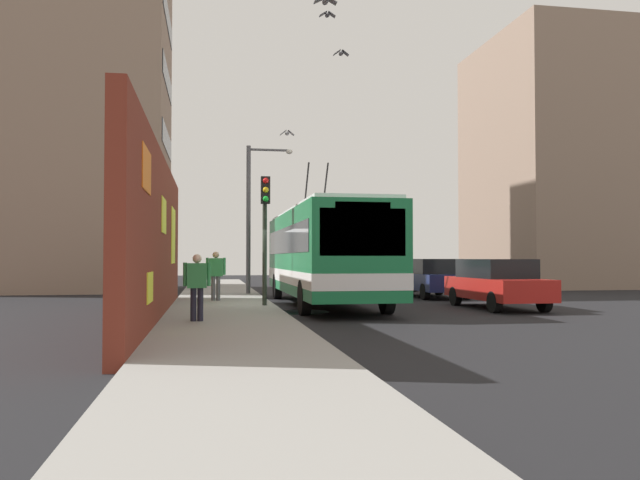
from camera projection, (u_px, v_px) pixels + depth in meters
The scene contains 16 objects.
ground_plane at pixel (274, 309), 20.21m from camera, with size 80.00×80.00×0.00m, color black.
sidewalk_slab at pixel (223, 307), 19.93m from camera, with size 48.00×3.20×0.15m, color gray.
graffiti_wall at pixel (158, 239), 16.22m from camera, with size 14.93×0.32×4.22m.
building_far_left at pixel (66, 79), 31.84m from camera, with size 8.01×9.96×21.18m.
building_far_right at pixel (543, 163), 36.79m from camera, with size 9.89×6.37×14.24m.
city_bus at pixel (324, 252), 21.66m from camera, with size 11.36×2.68×5.06m.
parked_car_red at pixel (496, 282), 20.26m from camera, with size 4.54×1.80×1.58m.
parked_car_navy at pixel (432, 277), 26.12m from camera, with size 4.65×1.92×1.58m.
parked_car_black at pixel (390, 273), 32.25m from camera, with size 4.44×1.88×1.58m.
parked_car_dark_gray at pixel (364, 271), 37.51m from camera, with size 4.37×1.85×1.58m.
pedestrian_near_wall at pixel (197, 282), 14.72m from camera, with size 0.22×0.64×1.55m.
pedestrian_midblock at pixel (216, 272), 21.87m from camera, with size 0.23×0.68×1.69m.
traffic_light at pixel (265, 218), 19.63m from camera, with size 0.49×0.28×4.01m.
street_lamp at pixel (254, 207), 26.41m from camera, with size 0.44×1.93×6.15m.
flying_pigeons at pixel (319, 57), 19.73m from camera, with size 8.44×2.19×3.63m.
curbside_puddle at pixel (299, 312), 18.95m from camera, with size 1.84×1.84×0.00m, color black.
Camera 1 is at (-20.21, 2.04, 1.61)m, focal length 35.64 mm.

